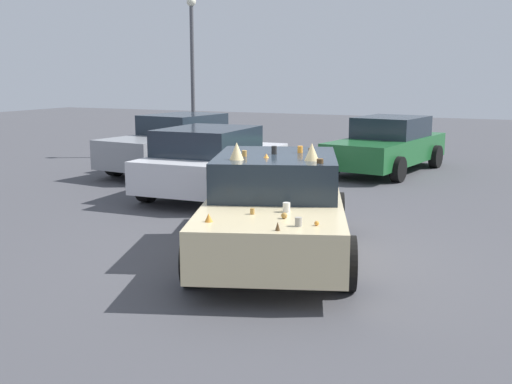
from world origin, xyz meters
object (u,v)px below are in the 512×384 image
Objects in this scene: parked_sedan_near_left at (388,145)px; parked_sedan_behind_left at (214,161)px; parked_sedan_behind_right at (178,143)px; art_car_decorated at (275,205)px; lot_lamp_post at (192,63)px.

parked_sedan_behind_left reaches higher than parked_sedan_near_left.
art_car_decorated is at bearing 47.66° from parked_sedan_behind_right.
art_car_decorated reaches higher than parked_sedan_behind_right.
parked_sedan_behind_right is 0.97× the size of lot_lamp_post.
art_car_decorated reaches higher than parked_sedan_near_left.
art_car_decorated is 8.45m from parked_sedan_near_left.
parked_sedan_behind_right is 3.58m from lot_lamp_post.
parked_sedan_near_left is 6.52m from lot_lamp_post.
parked_sedan_near_left is at bearing -93.46° from lot_lamp_post.
parked_sedan_behind_right is at bearing -56.76° from parked_sedan_near_left.
parked_sedan_behind_right is (-2.30, 5.06, 0.04)m from parked_sedan_near_left.
art_car_decorated is 8.19m from parked_sedan_behind_right.
lot_lamp_post is at bearing -163.53° from art_car_decorated.
lot_lamp_post reaches higher than art_car_decorated.
parked_sedan_behind_right is at bearing -158.53° from art_car_decorated.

